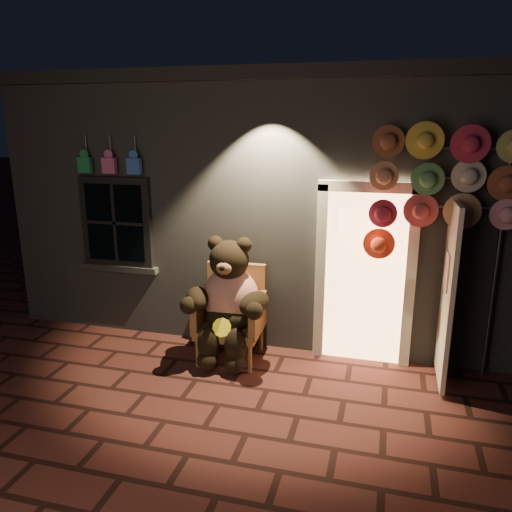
% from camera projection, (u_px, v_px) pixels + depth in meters
% --- Properties ---
extents(ground, '(60.00, 60.00, 0.00)m').
position_uv_depth(ground, '(218.00, 405.00, 5.18)').
color(ground, '#4D241D').
rests_on(ground, ground).
extents(shop_building, '(7.30, 5.95, 3.51)m').
position_uv_depth(shop_building, '(294.00, 189.00, 8.44)').
color(shop_building, slate).
rests_on(shop_building, ground).
extents(wicker_armchair, '(0.81, 0.73, 1.14)m').
position_uv_depth(wicker_armchair, '(232.00, 312.00, 6.14)').
color(wicker_armchair, '#A5753F').
rests_on(wicker_armchair, ground).
extents(teddy_bear, '(1.11, 0.87, 1.52)m').
position_uv_depth(teddy_bear, '(228.00, 301.00, 5.95)').
color(teddy_bear, red).
rests_on(teddy_bear, ground).
extents(hat_rack, '(1.73, 0.22, 2.80)m').
position_uv_depth(hat_rack, '(441.00, 186.00, 5.27)').
color(hat_rack, '#59595E').
rests_on(hat_rack, ground).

